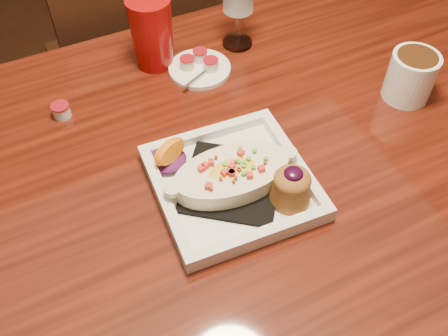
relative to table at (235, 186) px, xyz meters
name	(u,v)px	position (x,y,z in m)	size (l,w,h in m)	color
floor	(231,323)	(0.00, 0.00, -0.65)	(7.00, 7.00, 0.00)	black
table	(235,186)	(0.00, 0.00, 0.00)	(1.50, 0.90, 0.75)	#641C0E
chair_far	(135,65)	(0.00, 0.63, -0.15)	(0.42, 0.42, 0.93)	black
plate	(237,179)	(-0.04, -0.07, 0.12)	(0.27, 0.27, 0.08)	white
coffee_mug	(412,74)	(0.38, -0.01, 0.15)	(0.12, 0.09, 0.10)	white
saucer	(200,67)	(0.04, 0.24, 0.11)	(0.13, 0.13, 0.09)	white
creamer_loose	(61,110)	(-0.26, 0.23, 0.11)	(0.04, 0.04, 0.03)	silver
red_tumbler	(152,33)	(-0.04, 0.31, 0.17)	(0.09, 0.09, 0.15)	#9D0B0B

